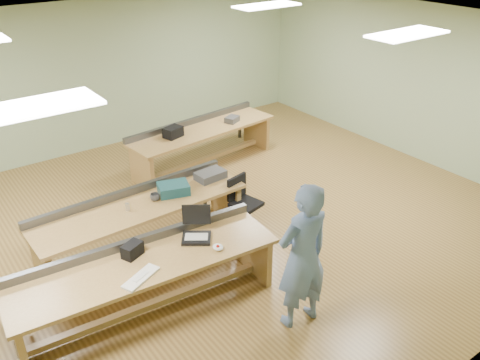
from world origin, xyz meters
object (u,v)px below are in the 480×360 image
Objects in this scene: parts_bin_teal at (174,189)px; mug at (155,197)px; camera_bag at (132,250)px; task_chair at (244,211)px; drinks_can at (127,207)px; parts_bin_grey at (210,175)px; laptop_base at (196,238)px; workbench_front at (146,273)px; workbench_mid at (141,215)px; person at (303,257)px; workbench_back at (202,137)px.

parts_bin_teal is 3.20× the size of mug.
task_chair is (2.14, 0.62, -0.52)m from camera_bag.
parts_bin_grey is at bearing 4.61° from drinks_can.
camera_bag reaches higher than drinks_can.
drinks_can reaches higher than laptop_base.
camera_bag is at bearing 117.94° from workbench_front.
drinks_can is at bearing 154.74° from task_chair.
workbench_mid is 1.27m from camera_bag.
task_chair is at bearing -6.64° from camera_bag.
parts_bin_grey reaches higher than mug.
mug and drinks_can have the same top height.
laptop_base is 1.27m from parts_bin_teal.
workbench_mid is at bearing 151.00° from task_chair.
parts_bin_grey is at bearing 8.32° from camera_bag.
workbench_mid is 7.16× the size of parts_bin_teal.
mug reaches higher than laptop_base.
person is 2.64m from drinks_can.
parts_bin_grey is (0.69, 0.07, -0.01)m from parts_bin_teal.
workbench_back is 6.81× the size of parts_bin_grey.
laptop_base is 0.79× the size of parts_bin_grey.
drinks_can is at bearing -61.94° from person.
parts_bin_grey is at bearing 5.34° from mug.
parts_bin_grey reaches higher than drinks_can.
task_chair is (-0.75, -2.36, -0.24)m from workbench_back.
task_chair is (1.34, 0.78, -0.45)m from laptop_base.
workbench_front is 1.45m from mug.
camera_bag reaches higher than parts_bin_teal.
workbench_mid is 6.91× the size of parts_bin_grey.
task_chair is at bearing -61.63° from parts_bin_grey.
person is 4.12× the size of parts_bin_grey.
parts_bin_grey is 1.46m from drinks_can.
workbench_mid is at bearing 70.92° from workbench_front.
mug is (0.78, 1.21, 0.24)m from workbench_front.
workbench_mid is 2.64m from person.
laptop_base is at bearing -34.18° from camera_bag.
workbench_back is 3.57× the size of task_chair.
camera_bag is at bearing -39.33° from person.
mug is at bearing 2.90° from drinks_can.
drinks_can is (-0.22, -0.06, 0.24)m from workbench_mid.
parts_bin_teal is at bearing -78.66° from person.
mug is (0.85, 1.03, -0.03)m from camera_bag.
workbench_mid is at bearing 178.74° from parts_bin_teal.
person is 13.66× the size of mug.
parts_bin_teal is 0.70m from parts_bin_grey.
parts_bin_teal is at bearing 53.25° from workbench_front.
laptop_base is at bearing -106.88° from parts_bin_teal.
mug is 0.44m from drinks_can.
parts_bin_grey is at bearing 105.83° from task_chair.
person is at bearing -83.54° from parts_bin_teal.
workbench_front is 4.23m from workbench_back.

